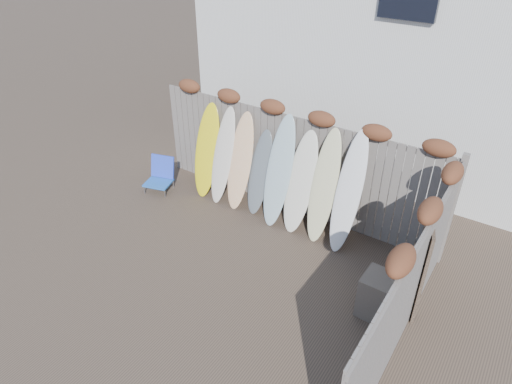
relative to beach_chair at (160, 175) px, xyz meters
The scene contains 15 objects.
ground 3.08m from the beach_chair, 29.53° to the right, with size 80.00×80.00×0.00m, color #493A2D.
back_fence 2.99m from the beach_chair, 17.90° to the left, with size 6.05×0.28×2.24m.
right_fence 5.86m from the beach_chair, 12.54° to the right, with size 0.28×4.40×2.24m.
house 6.57m from the beach_chair, 57.56° to the left, with size 8.50×5.50×6.33m.
beach_chair is the anchor object (origin of this frame).
wooden_crate 5.32m from the beach_chair, ahead, with size 0.60×0.50×0.70m, color brown.
lattice_panel 5.62m from the beach_chair, ahead, with size 0.04×1.06×1.59m, color brown.
surfboard_0 1.22m from the beach_chair, 28.05° to the left, with size 0.54×0.07×1.99m, color yellow.
surfboard_1 1.57m from the beach_chair, 19.31° to the left, with size 0.45×0.07×2.02m, color beige.
surfboard_2 1.94m from the beach_chair, 15.54° to the left, with size 0.50×0.07×1.99m, color #F5BF93.
surfboard_3 2.32m from the beach_chair, 13.33° to the left, with size 0.45×0.07×1.73m, color #586065.
surfboard_4 2.81m from the beach_chair, ahead, with size 0.51×0.07×2.18m, color #99B3BA.
surfboard_5 3.23m from the beach_chair, ahead, with size 0.55×0.07×1.98m, color silver.
surfboard_6 3.69m from the beach_chair, ahead, with size 0.47×0.07×2.13m, color beige.
surfboard_7 4.16m from the beach_chair, ahead, with size 0.46×0.07×2.24m, color white.
Camera 1 is at (3.69, -4.39, 5.32)m, focal length 32.00 mm.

